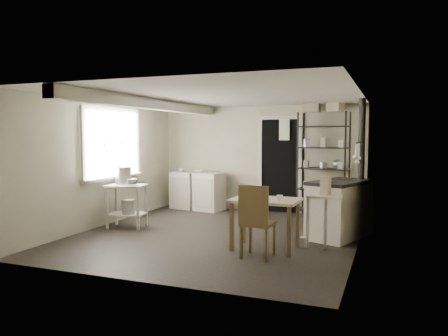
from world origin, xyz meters
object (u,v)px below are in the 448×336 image
(stockpot, at_px, (123,175))
(base_cabinets, at_px, (197,189))
(prep_table, at_px, (127,205))
(chair, at_px, (258,222))
(stove, at_px, (339,211))
(work_table, at_px, (265,224))
(flour_sack, at_px, (322,207))
(shelf_rack, at_px, (323,170))

(stockpot, xyz_separation_m, base_cabinets, (0.49, 2.17, -0.48))
(prep_table, height_order, chair, chair)
(stove, distance_m, chair, 1.84)
(prep_table, bearing_deg, work_table, -11.72)
(prep_table, bearing_deg, chair, -20.15)
(base_cabinets, xyz_separation_m, stove, (3.28, -1.64, -0.02))
(stockpot, xyz_separation_m, flour_sack, (3.27, 2.05, -0.70))
(work_table, relative_size, flour_sack, 1.92)
(shelf_rack, distance_m, work_table, 2.95)
(shelf_rack, bearing_deg, stove, -64.47)
(prep_table, distance_m, stove, 3.71)
(work_table, bearing_deg, shelf_rack, 81.84)
(prep_table, xyz_separation_m, stove, (3.67, 0.59, 0.04))
(shelf_rack, xyz_separation_m, chair, (-0.38, -3.31, -0.46))
(base_cabinets, distance_m, stove, 3.67)
(prep_table, xyz_separation_m, flour_sack, (3.17, 2.11, -0.16))
(work_table, height_order, chair, chair)
(stove, bearing_deg, work_table, -108.01)
(stockpot, relative_size, base_cabinets, 0.24)
(flour_sack, bearing_deg, work_table, -99.03)
(stockpot, distance_m, flour_sack, 3.92)
(work_table, bearing_deg, base_cabinets, 130.12)
(prep_table, distance_m, chair, 2.95)
(prep_table, relative_size, shelf_rack, 0.36)
(prep_table, relative_size, work_table, 0.79)
(stove, bearing_deg, stockpot, -151.43)
(shelf_rack, relative_size, stove, 1.81)
(shelf_rack, relative_size, flour_sack, 4.18)
(work_table, xyz_separation_m, chair, (0.03, -0.45, 0.10))
(prep_table, xyz_separation_m, shelf_rack, (3.15, 2.29, 0.55))
(prep_table, relative_size, stove, 0.66)
(base_cabinets, bearing_deg, work_table, -40.76)
(stockpot, bearing_deg, base_cabinets, 77.26)
(prep_table, height_order, base_cabinets, base_cabinets)
(chair, relative_size, flour_sack, 1.99)
(base_cabinets, relative_size, chair, 1.26)
(prep_table, distance_m, shelf_rack, 3.93)
(stove, height_order, chair, chair)
(work_table, bearing_deg, prep_table, 168.28)
(stockpot, xyz_separation_m, work_table, (2.85, -0.63, -0.56))
(base_cabinets, relative_size, shelf_rack, 0.60)
(prep_table, height_order, shelf_rack, shelf_rack)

